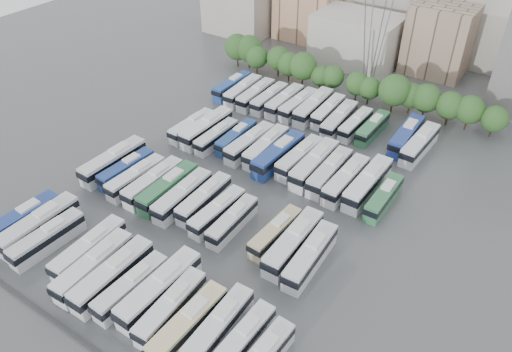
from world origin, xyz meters
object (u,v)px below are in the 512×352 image
Objects in this scene: bus_r0_s2 at (47,238)px; bus_r2_s8 at (299,157)px; bus_r0_s4 at (89,249)px; bus_r0_s5 at (94,266)px; bus_r1_s2 at (136,178)px; bus_r1_s12 at (310,256)px; bus_r0_s0 at (22,220)px; bus_r3_s2 at (256,95)px; bus_r2_s4 at (236,137)px; bus_r3_s3 at (269,98)px; bus_r3_s10 at (372,128)px; bus_r3_s7 at (328,111)px; bus_r0_s6 at (113,275)px; bus_r1_s3 at (154,182)px; bus_r1_s6 at (204,199)px; bus_r2_s11 at (346,180)px; bus_r3_s6 at (313,107)px; bus_r1_s8 at (232,221)px; bus_r2_s9 at (314,164)px; bus_r3_s8 at (339,120)px; bus_r2_s2 at (206,128)px; bus_r2_s12 at (368,183)px; bus_r3_s5 at (298,105)px; bus_r0_s9 at (171,307)px; bus_r3_s0 at (232,86)px; bus_r1_s11 at (293,243)px; bus_r0_s1 at (39,225)px; bus_r2_s5 at (250,143)px; bus_r1_s5 at (183,196)px; bus_r1_s1 at (126,169)px; bus_r1_s7 at (217,212)px; bus_r1_s10 at (275,232)px; bus_r1_s0 at (113,161)px; bus_r3_s1 at (243,91)px; bus_r0_s11 at (219,326)px; bus_r2_s3 at (216,136)px; bus_r3_s4 at (285,101)px; bus_r2_s6 at (266,147)px; bus_r1_s4 at (168,188)px; bus_r2_s1 at (192,126)px; bus_r3_s9 at (355,124)px; electricity_pylon at (379,4)px; bus_r3_s12 at (406,136)px.

bus_r2_s8 reaches higher than bus_r0_s2.
bus_r0_s5 reaches higher than bus_r0_s4.
bus_r1_s12 is (33.19, 0.32, 0.12)m from bus_r1_s2.
bus_r0_s0 is 53.67m from bus_r3_s2.
bus_r0_s0 reaches higher than bus_r2_s4.
bus_r3_s10 is (23.07, 1.17, -0.09)m from bus_r3_s3.
bus_r0_s6 is at bearing -94.98° from bus_r3_s7.
bus_r1_s3 is (3.45, 0.56, 0.11)m from bus_r1_s2.
bus_r1_s3 reaches higher than bus_r1_s6.
bus_r2_s11 is (9.74, -1.46, 0.06)m from bus_r2_s8.
bus_r1_s8 is at bearing -81.61° from bus_r3_s6.
bus_r2_s9 is 20.54m from bus_r3_s6.
bus_r3_s8 reaches higher than bus_r2_s8.
bus_r0_s2 is 36.66m from bus_r2_s2.
bus_r2_s8 is 13.21m from bus_r2_s12.
bus_r3_s5 is (9.91, 37.20, 0.04)m from bus_r1_s2.
bus_r2_s8 is (-3.14, 37.42, 0.07)m from bus_r0_s9.
bus_r3_s0 is at bearing 109.58° from bus_r0_s6.
bus_r1_s8 is 0.87× the size of bus_r1_s12.
bus_r1_s11 is 0.98× the size of bus_r2_s9.
bus_r0_s1 reaches higher than bus_r2_s5.
bus_r3_s3 is (-6.43, 35.71, -0.13)m from bus_r1_s5.
bus_r3_s3 is (-3.14, 16.42, 0.11)m from bus_r2_s4.
bus_r0_s5 reaches higher than bus_r1_s1.
bus_r2_s5 reaches higher than bus_r1_s7.
bus_r1_s11 is 1.04× the size of bus_r2_s11.
bus_r1_s10 is 19.66m from bus_r2_s8.
bus_r1_s6 is 23.72m from bus_r2_s11.
bus_r1_s0 is at bearing 177.08° from bus_r1_s8.
bus_r1_s11 is 21.67m from bus_r2_s8.
bus_r0_s2 is at bearing -179.51° from bus_r0_s6.
bus_r1_s10 is 0.87× the size of bus_r3_s8.
bus_r0_s1 is 52.63m from bus_r3_s1.
bus_r0_s9 is at bearing -122.94° from bus_r1_s12.
bus_r3_s7 is (6.51, 37.81, -0.13)m from bus_r1_s5.
bus_r0_s4 is (9.94, 0.82, -0.12)m from bus_r0_s1.
bus_r2_s5 is (-19.77, 35.24, 0.07)m from bus_r0_s11.
bus_r2_s3 is 0.91× the size of bus_r3_s4.
bus_r2_s9 reaches higher than bus_r3_s1.
bus_r3_s10 is (16.64, 36.87, -0.21)m from bus_r1_s5.
bus_r2_s6 reaches higher than bus_r1_s8.
bus_r1_s4 is at bearing 176.59° from bus_r1_s8.
bus_r2_s1 is 0.88× the size of bus_r2_s11.
bus_r3_s1 is at bearing 133.18° from bus_r1_s12.
bus_r1_s2 is 0.98× the size of bus_r3_s5.
electricity_pylon is at bearing 108.69° from bus_r3_s9.
bus_r1_s2 reaches higher than bus_r2_s1.
bus_r3_s12 reaches higher than bus_r0_s11.
bus_r2_s12 is 1.23× the size of bus_r3_s9.
bus_r1_s3 is at bearing 145.89° from bus_r0_s11.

